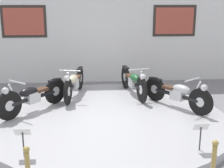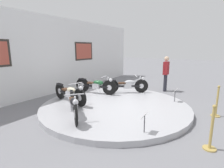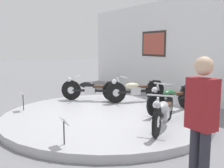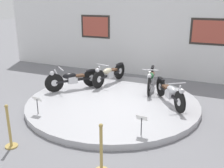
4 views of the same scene
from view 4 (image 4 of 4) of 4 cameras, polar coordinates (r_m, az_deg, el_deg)
name	(u,v)px [view 4 (image 4 of 4)]	position (r m, az deg, el deg)	size (l,w,h in m)	color
ground_plane	(113,105)	(8.25, 0.17, -4.56)	(60.00, 60.00, 0.00)	slate
display_platform	(113,102)	(8.22, 0.17, -4.02)	(5.30, 5.30, 0.17)	#ADADB2
back_wall	(148,33)	(11.19, 7.85, 10.92)	(14.00, 0.22, 3.62)	white
motorcycle_black	(72,79)	(9.14, -8.63, 1.18)	(1.32, 1.56, 0.80)	black
motorcycle_cream	(109,73)	(9.65, -0.66, 2.33)	(0.57, 1.97, 0.80)	black
motorcycle_green	(151,78)	(9.14, 8.43, 1.25)	(0.56, 1.98, 0.81)	black
motorcycle_silver	(170,92)	(7.94, 12.55, -1.74)	(1.20, 1.63, 0.78)	black
info_placard_front_left	(37,101)	(7.38, -16.02, -3.62)	(0.26, 0.11, 0.51)	#333338
info_placard_front_centre	(142,120)	(6.06, 6.46, -7.90)	(0.26, 0.11, 0.51)	#333338
stanchion_post_left_of_entry	(10,133)	(6.32, -21.35, -9.89)	(0.28, 0.28, 1.02)	tan
stanchion_post_right_of_entry	(101,156)	(5.13, -2.34, -15.42)	(0.28, 0.28, 1.02)	tan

